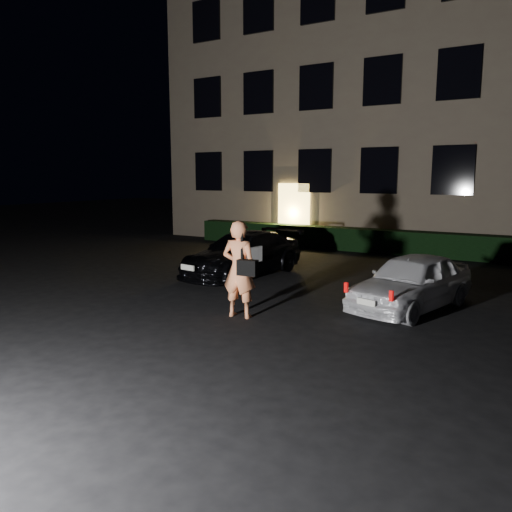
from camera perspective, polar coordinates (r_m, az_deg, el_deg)
The scene contains 6 objects.
ground at distance 9.83m, azimuth -5.98°, elevation -7.50°, with size 80.00×80.00×0.00m, color black.
building at distance 23.44m, azimuth 17.17°, elevation 16.59°, with size 20.00×8.11×12.00m.
hedge at distance 19.05m, azimuth 13.18°, elevation 1.72°, with size 15.00×0.70×0.85m, color black.
sedan at distance 14.20m, azimuth -1.52°, elevation 0.24°, with size 2.23×4.40×1.22m.
hatch at distance 11.09m, azimuth 17.34°, elevation -2.79°, with size 2.25×3.73×1.19m.
man at distance 9.91m, azimuth -1.90°, elevation -1.51°, with size 0.85×0.55×1.95m.
Camera 1 is at (5.65, -7.54, 2.81)m, focal length 35.00 mm.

